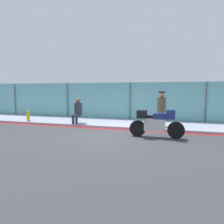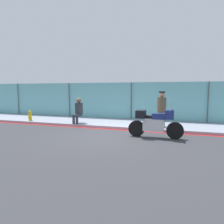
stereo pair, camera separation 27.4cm
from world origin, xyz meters
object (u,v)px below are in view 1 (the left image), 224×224
object	(u,v)px
motorcycle	(156,122)
officer_standing	(161,109)
fire_hydrant	(28,116)
person_seated_on_curb	(78,109)

from	to	relation	value
motorcycle	officer_standing	distance (m)	1.82
fire_hydrant	motorcycle	bearing A→B (deg)	-11.77
motorcycle	person_seated_on_curb	xyz separation A→B (m)	(-4.07, 1.55, 0.22)
officer_standing	person_seated_on_curb	world-z (taller)	officer_standing
fire_hydrant	officer_standing	bearing A→B (deg)	2.50
motorcycle	officer_standing	world-z (taller)	officer_standing
motorcycle	fire_hydrant	xyz separation A→B (m)	(-7.07, 1.47, -0.22)
motorcycle	fire_hydrant	bearing A→B (deg)	167.19
person_seated_on_curb	fire_hydrant	xyz separation A→B (m)	(-3.00, -0.08, -0.44)
motorcycle	person_seated_on_curb	distance (m)	4.37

